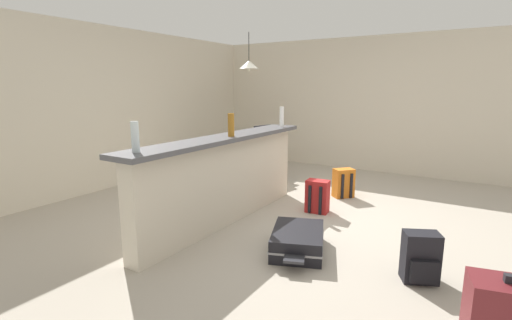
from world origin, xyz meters
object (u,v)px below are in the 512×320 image
bottle_amber (231,125)px  backpack_orange (343,183)px  bottle_clear (135,137)px  dining_table (243,140)px  dining_chair_near_partition (267,149)px  suitcase_flat_black (298,241)px  pendant_lamp (249,65)px  bottle_white (282,117)px  backpack_red (318,197)px  backpack_black (421,258)px

bottle_amber → backpack_orange: bearing=-23.8°
bottle_clear → backpack_orange: size_ratio=0.64×
dining_table → dining_chair_near_partition: bearing=-91.7°
dining_table → dining_chair_near_partition: (-0.01, -0.49, -0.13)m
dining_chair_near_partition → dining_table: bearing=88.3°
bottle_clear → dining_table: size_ratio=0.24×
dining_chair_near_partition → suitcase_flat_black: bearing=-143.6°
bottle_clear → dining_chair_near_partition: (3.35, 0.66, -0.65)m
bottle_clear → backpack_orange: bearing=-16.0°
pendant_lamp → backpack_orange: 2.63m
bottle_white → backpack_orange: bottle_white is taller
bottle_amber → dining_table: size_ratio=0.24×
backpack_red → backpack_black: bearing=-130.0°
suitcase_flat_black → backpack_red: bearing=13.8°
bottle_amber → backpack_black: (-0.27, -2.10, -0.96)m
suitcase_flat_black → bottle_white: bearing=33.5°
bottle_white → backpack_red: bottle_white is taller
bottle_amber → backpack_red: bearing=-38.0°
bottle_clear → backpack_orange: bottle_clear is taller
bottle_amber → dining_chair_near_partition: bottle_amber is taller
bottle_amber → backpack_orange: 2.11m
backpack_black → backpack_red: 1.82m
pendant_lamp → backpack_black: (-2.41, -3.24, -1.76)m
backpack_red → backpack_orange: bearing=-4.0°
suitcase_flat_black → backpack_orange: size_ratio=2.12×
bottle_clear → bottle_white: (2.48, -0.10, 0.01)m
backpack_black → backpack_red: size_ratio=1.00×
pendant_lamp → backpack_red: 2.83m
pendant_lamp → backpack_orange: bearing=-102.4°
bottle_white → dining_table: size_ratio=0.26×
bottle_white → backpack_orange: (0.51, -0.76, -0.97)m
backpack_black → bottle_clear: bearing=114.5°
dining_table → pendant_lamp: (0.04, -0.10, 1.31)m
pendant_lamp → backpack_black: bearing=-126.6°
suitcase_flat_black → backpack_red: 1.23m
bottle_clear → bottle_amber: 1.27m
dining_table → dining_chair_near_partition: 0.51m
suitcase_flat_black → backpack_orange: 2.02m
backpack_red → bottle_clear: bearing=159.8°
bottle_white → dining_chair_near_partition: 1.33m
dining_table → backpack_black: 4.12m
pendant_lamp → backpack_orange: size_ratio=1.56×
bottle_amber → dining_table: bottle_amber is taller
bottle_amber → dining_chair_near_partition: size_ratio=0.28×
suitcase_flat_black → backpack_orange: bearing=6.7°
backpack_black → backpack_orange: 2.40m
bottle_clear → pendant_lamp: (3.41, 1.05, 0.79)m
bottle_clear → pendant_lamp: 3.65m
bottle_amber → backpack_black: size_ratio=0.62×
dining_table → suitcase_flat_black: bearing=-136.9°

